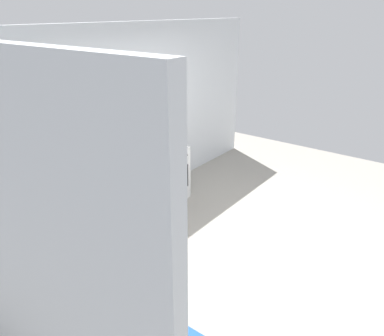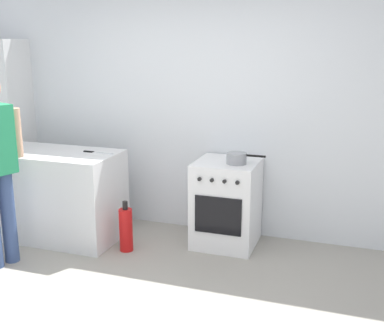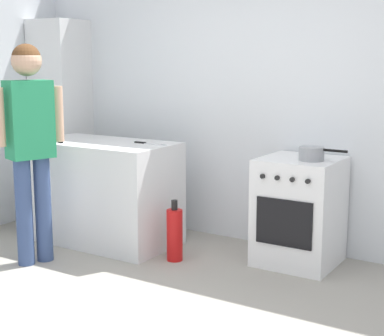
# 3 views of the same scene
# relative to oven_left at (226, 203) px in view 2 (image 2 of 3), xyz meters

# --- Properties ---
(ground_plane) EXTENTS (8.00, 8.00, 0.00)m
(ground_plane) POSITION_rel_oven_left_xyz_m (-0.35, -1.58, -0.43)
(ground_plane) COLOR gray
(back_wall) EXTENTS (6.00, 0.10, 2.60)m
(back_wall) POSITION_rel_oven_left_xyz_m (-0.35, 0.37, 0.87)
(back_wall) COLOR silver
(back_wall) RESTS_ON ground
(counter_unit) EXTENTS (1.30, 0.70, 0.90)m
(counter_unit) POSITION_rel_oven_left_xyz_m (-1.70, -0.38, 0.02)
(counter_unit) COLOR silver
(counter_unit) RESTS_ON ground
(oven_left) EXTENTS (0.60, 0.62, 0.85)m
(oven_left) POSITION_rel_oven_left_xyz_m (0.00, 0.00, 0.00)
(oven_left) COLOR white
(oven_left) RESTS_ON ground
(pot) EXTENTS (0.37, 0.19, 0.11)m
(pot) POSITION_rel_oven_left_xyz_m (0.11, -0.06, 0.48)
(pot) COLOR gray
(pot) RESTS_ON oven_left
(knife_paring) EXTENTS (0.20, 0.12, 0.01)m
(knife_paring) POSITION_rel_oven_left_xyz_m (-2.00, -0.60, 0.48)
(knife_paring) COLOR silver
(knife_paring) RESTS_ON counter_unit
(knife_carving) EXTENTS (0.33, 0.04, 0.01)m
(knife_carving) POSITION_rel_oven_left_xyz_m (-1.26, -0.27, 0.48)
(knife_carving) COLOR silver
(knife_carving) RESTS_ON counter_unit
(fire_extinguisher) EXTENTS (0.13, 0.13, 0.50)m
(fire_extinguisher) POSITION_rel_oven_left_xyz_m (-0.87, -0.48, -0.21)
(fire_extinguisher) COLOR red
(fire_extinguisher) RESTS_ON ground
(larder_cabinet) EXTENTS (0.48, 0.44, 2.00)m
(larder_cabinet) POSITION_rel_oven_left_xyz_m (-2.65, 0.10, 0.57)
(larder_cabinet) COLOR silver
(larder_cabinet) RESTS_ON ground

